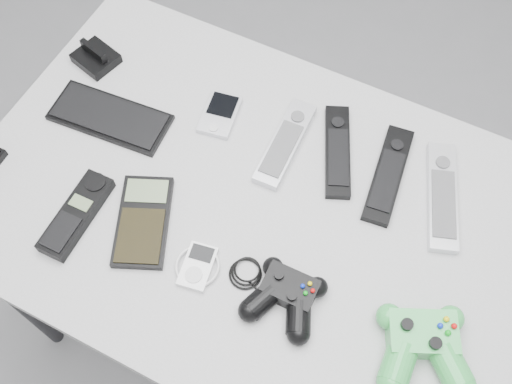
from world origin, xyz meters
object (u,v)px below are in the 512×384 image
at_px(controller_black, 286,295).
at_px(pda, 220,114).
at_px(remote_silver_b, 442,196).
at_px(calculator, 143,221).
at_px(pda_keyboard, 110,117).
at_px(cordless_handset, 76,214).
at_px(controller_green, 423,344).
at_px(remote_black_a, 338,151).
at_px(mp3_player, 198,266).
at_px(desk, 261,223).
at_px(remote_black_b, 388,174).
at_px(remote_silver_a, 285,143).

bearing_deg(controller_black, pda, 133.76).
bearing_deg(remote_silver_b, calculator, -167.53).
bearing_deg(pda_keyboard, pda, 23.64).
relative_size(cordless_handset, calculator, 0.97).
bearing_deg(pda_keyboard, calculator, -47.14).
distance_m(pda, controller_green, 0.59).
distance_m(pda, calculator, 0.28).
xyz_separation_m(remote_silver_b, cordless_handset, (-0.59, -0.35, 0.00)).
bearing_deg(remote_black_a, pda, 162.40).
relative_size(mp3_player, controller_green, 0.51).
height_order(mp3_player, controller_green, controller_green).
height_order(calculator, mp3_player, calculator).
height_order(remote_black_a, remote_silver_b, remote_silver_b).
distance_m(remote_black_a, controller_black, 0.32).
bearing_deg(remote_silver_b, controller_green, -98.07).
xyz_separation_m(pda_keyboard, controller_green, (0.72, -0.16, 0.02)).
height_order(desk, controller_green, controller_green).
relative_size(remote_black_b, remote_silver_b, 0.95).
bearing_deg(desk, remote_black_b, 42.26).
height_order(remote_black_b, remote_silver_b, remote_silver_b).
xyz_separation_m(desk, remote_black_a, (0.08, 0.18, 0.08)).
xyz_separation_m(remote_silver_a, controller_black, (0.14, -0.29, 0.01)).
xyz_separation_m(calculator, controller_black, (0.30, -0.01, 0.01)).
height_order(remote_silver_a, calculator, remote_silver_a).
bearing_deg(controller_green, controller_black, 160.95).
xyz_separation_m(pda, controller_green, (0.53, -0.27, 0.02)).
relative_size(desk, pda_keyboard, 4.64).
distance_m(desk, controller_green, 0.39).
bearing_deg(cordless_handset, remote_silver_a, 47.62).
relative_size(pda, controller_green, 0.61).
bearing_deg(remote_black_b, desk, -144.72).
relative_size(remote_silver_b, cordless_handset, 1.28).
bearing_deg(pda_keyboard, remote_black_a, 11.91).
height_order(pda, calculator, calculator).
distance_m(remote_silver_b, mp3_player, 0.48).
relative_size(cordless_handset, controller_green, 1.05).
height_order(pda_keyboard, mp3_player, same).
xyz_separation_m(desk, pda_keyboard, (-0.37, 0.04, 0.07)).
relative_size(pda, remote_black_b, 0.48).
bearing_deg(cordless_handset, controller_black, 3.21).
xyz_separation_m(pda_keyboard, cordless_handset, (0.07, -0.22, 0.01)).
height_order(remote_black_a, remote_black_b, same).
relative_size(desk, controller_black, 5.08).
relative_size(calculator, controller_black, 0.83).
distance_m(pda_keyboard, remote_silver_a, 0.36).
xyz_separation_m(remote_black_a, mp3_player, (-0.13, -0.34, -0.00)).
bearing_deg(mp3_player, pda, 101.48).
bearing_deg(remote_silver_a, mp3_player, -97.64).
bearing_deg(controller_green, remote_black_a, 108.41).
bearing_deg(controller_green, pda_keyboard, 142.67).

